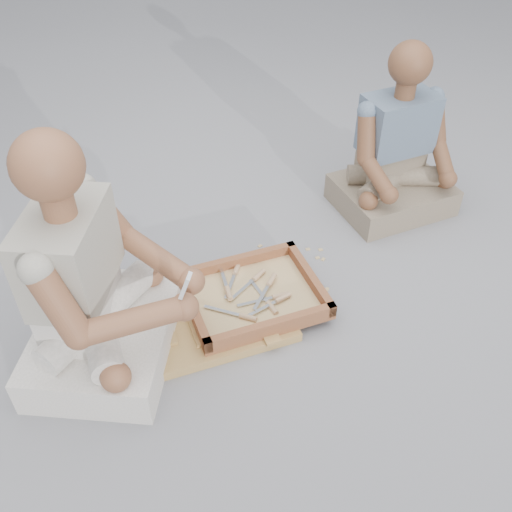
{
  "coord_description": "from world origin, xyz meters",
  "views": [
    {
      "loc": [
        -0.1,
        -1.52,
        1.71
      ],
      "look_at": [
        -0.07,
        0.11,
        0.3
      ],
      "focal_mm": 40.0,
      "sensor_mm": 36.0,
      "label": 1
    }
  ],
  "objects_px": {
    "tool_tray": "(253,296)",
    "carved_panel": "(212,322)",
    "craftsman": "(93,292)",
    "companion": "(396,158)"
  },
  "relations": [
    {
      "from": "tool_tray",
      "to": "companion",
      "type": "relative_size",
      "value": 0.79
    },
    {
      "from": "carved_panel",
      "to": "craftsman",
      "type": "distance_m",
      "value": 0.51
    },
    {
      "from": "craftsman",
      "to": "carved_panel",
      "type": "bearing_deg",
      "value": 114.36
    },
    {
      "from": "tool_tray",
      "to": "carved_panel",
      "type": "bearing_deg",
      "value": -148.46
    },
    {
      "from": "craftsman",
      "to": "companion",
      "type": "height_order",
      "value": "craftsman"
    },
    {
      "from": "carved_panel",
      "to": "craftsman",
      "type": "relative_size",
      "value": 0.65
    },
    {
      "from": "carved_panel",
      "to": "companion",
      "type": "bearing_deg",
      "value": 43.38
    },
    {
      "from": "craftsman",
      "to": "companion",
      "type": "relative_size",
      "value": 1.13
    },
    {
      "from": "tool_tray",
      "to": "craftsman",
      "type": "relative_size",
      "value": 0.7
    },
    {
      "from": "craftsman",
      "to": "tool_tray",
      "type": "bearing_deg",
      "value": 118.54
    }
  ]
}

